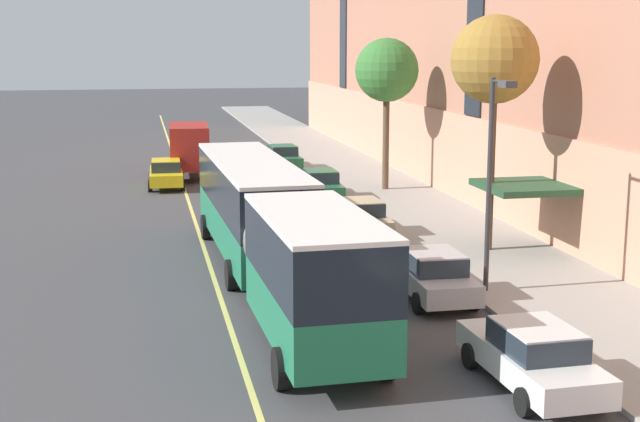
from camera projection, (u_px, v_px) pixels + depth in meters
name	position (u px, v px, depth m)	size (l,w,h in m)	color
ground_plane	(268.00, 301.00, 27.62)	(260.00, 260.00, 0.00)	#424244
sidewalk	(504.00, 261.00, 32.27)	(5.64, 160.00, 0.15)	#9E9B93
city_bus	(270.00, 224.00, 28.51)	(3.36, 19.92, 3.72)	#1E704C
parked_car_champagne_0	(359.00, 218.00, 36.64)	(2.03, 4.46, 1.56)	#BCAD89
parked_car_green_1	(282.00, 157.00, 55.84)	(2.10, 4.64, 1.56)	#23603D
parked_car_green_3	(320.00, 185.00, 45.13)	(1.99, 4.59, 1.56)	#23603D
parked_car_white_4	(532.00, 356.00, 20.48)	(2.08, 4.80, 1.56)	silver
parked_car_silver_5	(432.00, 275.00, 27.66)	(1.99, 4.67, 1.56)	#B7B7BC
box_truck	(189.00, 147.00, 52.60)	(2.52, 6.70, 3.16)	maroon
taxi_cab	(166.00, 173.00, 49.03)	(2.05, 4.74, 1.56)	yellow
street_tree_mid_block	(495.00, 61.00, 32.51)	(3.24, 3.24, 8.74)	brown
street_tree_far_uptown	(387.00, 71.00, 46.61)	(3.33, 3.33, 7.97)	brown
street_lamp	(493.00, 163.00, 27.22)	(0.36, 1.48, 6.68)	#2D2D30
lane_centerline	(214.00, 278.00, 30.23)	(0.16, 140.00, 0.01)	#E0D66B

